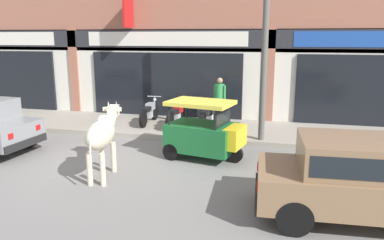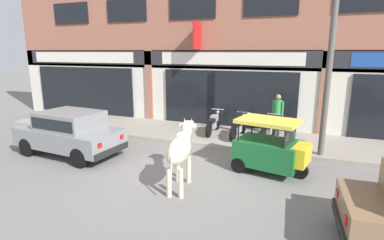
{
  "view_description": "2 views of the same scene",
  "coord_description": "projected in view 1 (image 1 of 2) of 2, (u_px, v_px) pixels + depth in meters",
  "views": [
    {
      "loc": [
        4.3,
        -8.38,
        3.15
      ],
      "look_at": [
        2.03,
        1.0,
        0.98
      ],
      "focal_mm": 35.0,
      "sensor_mm": 36.0,
      "label": 1
    },
    {
      "loc": [
        3.24,
        -7.38,
        3.36
      ],
      "look_at": [
        -0.03,
        1.0,
        1.29
      ],
      "focal_mm": 28.0,
      "sensor_mm": 36.0,
      "label": 2
    }
  ],
  "objects": [
    {
      "name": "shop_building",
      "position": [
        167.0,
        10.0,
        13.85
      ],
      "size": [
        23.0,
        1.4,
        8.66
      ],
      "color": "#9E604C",
      "rests_on": "ground"
    },
    {
      "name": "motorcycle_1",
      "position": [
        177.0,
        115.0,
        12.63
      ],
      "size": [
        0.52,
        1.81,
        0.88
      ],
      "color": "black",
      "rests_on": "sidewalk"
    },
    {
      "name": "car_1",
      "position": [
        360.0,
        176.0,
        6.38
      ],
      "size": [
        3.69,
        1.8,
        1.46
      ],
      "color": "black",
      "rests_on": "ground"
    },
    {
      "name": "motorcycle_2",
      "position": [
        209.0,
        116.0,
        12.44
      ],
      "size": [
        0.61,
        1.8,
        0.88
      ],
      "color": "black",
      "rests_on": "sidewalk"
    },
    {
      "name": "cow",
      "position": [
        102.0,
        134.0,
        8.37
      ],
      "size": [
        0.78,
        2.14,
        1.61
      ],
      "color": "beige",
      "rests_on": "ground"
    },
    {
      "name": "auto_rickshaw",
      "position": [
        205.0,
        134.0,
        9.74
      ],
      "size": [
        2.12,
        1.49,
        1.52
      ],
      "color": "black",
      "rests_on": "ground"
    },
    {
      "name": "sidewalk",
      "position": [
        154.0,
        126.0,
        13.09
      ],
      "size": [
        19.0,
        2.95,
        0.15
      ],
      "primitive_type": "cube",
      "color": "gray",
      "rests_on": "ground"
    },
    {
      "name": "motorcycle_0",
      "position": [
        149.0,
        112.0,
        13.08
      ],
      "size": [
        0.52,
        1.81,
        0.88
      ],
      "color": "black",
      "rests_on": "sidewalk"
    },
    {
      "name": "ground_plane",
      "position": [
        106.0,
        161.0,
        9.62
      ],
      "size": [
        90.0,
        90.0,
        0.0
      ],
      "primitive_type": "plane",
      "color": "slate"
    },
    {
      "name": "utility_pole",
      "position": [
        266.0,
        27.0,
        10.38
      ],
      "size": [
        0.18,
        0.18,
        6.49
      ],
      "primitive_type": "cylinder",
      "color": "#595651",
      "rests_on": "sidewalk"
    },
    {
      "name": "pedestrian",
      "position": [
        220.0,
        95.0,
        12.96
      ],
      "size": [
        0.45,
        0.32,
        1.6
      ],
      "color": "#2D2D33",
      "rests_on": "sidewalk"
    }
  ]
}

